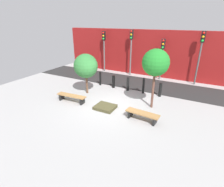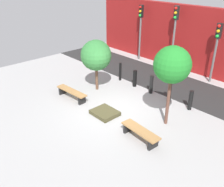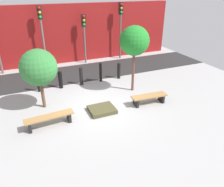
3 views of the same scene
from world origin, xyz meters
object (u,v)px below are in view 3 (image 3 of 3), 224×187
object	(u,v)px
planter_bed	(102,110)
bollard_left	(60,80)
traffic_light_east	(121,21)
bench_right	(149,98)
tree_behind_right_bench	(135,41)
bollard_far_right	(119,71)
bollard_far_left	(38,82)
bollard_center	(81,76)
tree_behind_left_bench	(39,68)
bench_left	(49,119)
traffic_light_mid_west	(41,26)
traffic_light_mid_east	(84,30)
bollard_right	(101,72)

from	to	relation	value
planter_bed	bollard_left	size ratio (longest dim) A/B	1.21
bollard_left	traffic_light_east	size ratio (longest dim) A/B	0.23
bench_right	planter_bed	xyz separation A→B (m)	(-2.24, 0.20, -0.22)
tree_behind_right_bench	bollard_far_right	world-z (taller)	tree_behind_right_bench
planter_bed	bollard_far_left	world-z (taller)	bollard_far_left
traffic_light_east	bollard_far_left	bearing A→B (deg)	-150.43
bench_right	bollard_center	xyz separation A→B (m)	(-2.24, 3.35, 0.18)
bollard_left	tree_behind_left_bench	bearing A→B (deg)	-122.38
traffic_light_east	tree_behind_left_bench	bearing A→B (deg)	-139.70
bench_left	tree_behind_right_bench	bearing A→B (deg)	15.47
bollard_center	traffic_light_mid_west	world-z (taller)	traffic_light_mid_west
bollard_left	bollard_center	xyz separation A→B (m)	(1.13, 0.00, 0.03)
traffic_light_mid_west	traffic_light_mid_east	size ratio (longest dim) A/B	1.18
traffic_light_east	traffic_light_mid_east	bearing A→B (deg)	-179.97
planter_bed	bollard_left	xyz separation A→B (m)	(-1.13, 3.15, 0.37)
bollard_left	traffic_light_mid_east	bearing A→B (deg)	55.26
planter_bed	bollard_right	bearing A→B (deg)	70.19
tree_behind_left_bench	bench_right	bearing A→B (deg)	-19.64
tree_behind_right_bench	traffic_light_mid_east	distance (m)	5.40
tree_behind_left_bench	traffic_light_east	distance (m)	8.27
bollard_right	traffic_light_east	xyz separation A→B (m)	(2.90, 3.58, 2.15)
bollard_far_right	traffic_light_east	bearing A→B (deg)	63.68
bollard_right	planter_bed	bearing A→B (deg)	-109.81
planter_bed	tree_behind_right_bench	size ratio (longest dim) A/B	0.33
bench_right	bollard_far_left	world-z (taller)	bollard_far_left
bollard_left	traffic_light_east	xyz separation A→B (m)	(5.17, 3.58, 2.24)
bollard_left	bollard_center	distance (m)	1.13
traffic_light_mid_east	tree_behind_left_bench	bearing A→B (deg)	-123.98
traffic_light_mid_east	traffic_light_east	distance (m)	2.72
bench_right	tree_behind_right_bench	bearing A→B (deg)	94.16
bollard_far_left	traffic_light_east	bearing A→B (deg)	29.57
tree_behind_right_bench	bollard_far_right	size ratio (longest dim) A/B	3.56
bollard_left	bollard_far_right	world-z (taller)	bollard_far_right
tree_behind_left_bench	bollard_left	size ratio (longest dim) A/B	2.91
traffic_light_mid_east	traffic_light_east	bearing A→B (deg)	0.03
tree_behind_left_bench	bollard_far_left	world-z (taller)	tree_behind_left_bench
bollard_left	bollard_right	bearing A→B (deg)	0.00
tree_behind_right_bench	bench_right	bearing A→B (deg)	-90.00
bollard_center	bollard_left	bearing A→B (deg)	180.00
planter_bed	bollard_center	distance (m)	3.17
tree_behind_left_bench	bollard_right	world-z (taller)	tree_behind_left_bench
traffic_light_mid_east	bollard_center	bearing A→B (deg)	-110.62
traffic_light_mid_east	bollard_far_right	bearing A→B (deg)	-75.55
planter_bed	tree_behind_left_bench	bearing A→B (deg)	148.02
bollard_center	traffic_light_mid_west	xyz separation A→B (m)	(-1.35, 3.58, 2.18)
bench_left	traffic_light_mid_east	bearing A→B (deg)	58.44
planter_bed	tree_behind_left_bench	distance (m)	3.18
traffic_light_mid_west	tree_behind_left_bench	bearing A→B (deg)	-99.55
bench_left	bollard_center	world-z (taller)	bollard_center
bench_right	tree_behind_left_bench	world-z (taller)	tree_behind_left_bench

